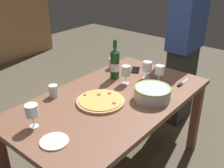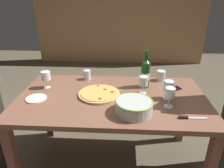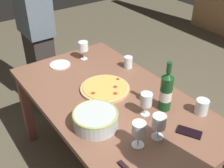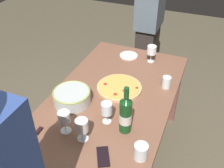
# 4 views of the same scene
# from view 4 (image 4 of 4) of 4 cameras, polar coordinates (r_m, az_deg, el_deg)

# --- Properties ---
(ground_plane) EXTENTS (8.00, 8.00, 0.00)m
(ground_plane) POSITION_cam_4_polar(r_m,az_deg,el_deg) (2.53, 0.00, -16.03)
(ground_plane) COLOR brown
(dining_table) EXTENTS (1.60, 0.90, 0.75)m
(dining_table) POSITION_cam_4_polar(r_m,az_deg,el_deg) (2.05, 0.00, -4.71)
(dining_table) COLOR brown
(dining_table) RESTS_ON ground
(pizza) EXTENTS (0.36, 0.36, 0.03)m
(pizza) POSITION_cam_4_polar(r_m,az_deg,el_deg) (2.06, 1.61, -0.72)
(pizza) COLOR tan
(pizza) RESTS_ON dining_table
(serving_bowl) EXTENTS (0.28, 0.28, 0.10)m
(serving_bowl) POSITION_cam_4_polar(r_m,az_deg,el_deg) (1.92, -8.82, -2.68)
(serving_bowl) COLOR silver
(serving_bowl) RESTS_ON dining_table
(wine_bottle) EXTENTS (0.08, 0.08, 0.35)m
(wine_bottle) POSITION_cam_4_polar(r_m,az_deg,el_deg) (1.64, 3.01, -6.73)
(wine_bottle) COLOR #15451C
(wine_bottle) RESTS_ON dining_table
(wine_glass_near_pizza) EXTENTS (0.08, 0.08, 0.16)m
(wine_glass_near_pizza) POSITION_cam_4_polar(r_m,az_deg,el_deg) (2.38, 8.71, 7.25)
(wine_glass_near_pizza) COLOR white
(wine_glass_near_pizza) RESTS_ON dining_table
(wine_glass_by_bottle) EXTENTS (0.08, 0.08, 0.16)m
(wine_glass_by_bottle) POSITION_cam_4_polar(r_m,az_deg,el_deg) (1.67, -10.49, -7.31)
(wine_glass_by_bottle) COLOR white
(wine_glass_by_bottle) RESTS_ON dining_table
(wine_glass_far_left) EXTENTS (0.08, 0.08, 0.16)m
(wine_glass_far_left) POSITION_cam_4_polar(r_m,az_deg,el_deg) (1.61, -6.65, -9.27)
(wine_glass_far_left) COLOR white
(wine_glass_far_left) RESTS_ON dining_table
(wine_glass_far_right) EXTENTS (0.08, 0.08, 0.16)m
(wine_glass_far_right) POSITION_cam_4_polar(r_m,az_deg,el_deg) (1.71, -1.18, -5.52)
(wine_glass_far_right) COLOR white
(wine_glass_far_right) RESTS_ON dining_table
(cup_amber) EXTENTS (0.07, 0.07, 0.10)m
(cup_amber) POSITION_cam_4_polar(r_m,az_deg,el_deg) (2.10, 11.87, 0.39)
(cup_amber) COLOR white
(cup_amber) RESTS_ON dining_table
(cup_ceramic) EXTENTS (0.08, 0.08, 0.10)m
(cup_ceramic) POSITION_cam_4_polar(r_m,az_deg,el_deg) (1.56, 6.37, -14.53)
(cup_ceramic) COLOR white
(cup_ceramic) RESTS_ON dining_table
(side_plate) EXTENTS (0.17, 0.17, 0.01)m
(side_plate) POSITION_cam_4_polar(r_m,az_deg,el_deg) (2.50, 3.68, 6.27)
(side_plate) COLOR white
(side_plate) RESTS_ON dining_table
(cell_phone) EXTENTS (0.16, 0.13, 0.01)m
(cell_phone) POSITION_cam_4_polar(r_m,az_deg,el_deg) (1.58, -1.99, -15.66)
(cell_phone) COLOR black
(cell_phone) RESTS_ON dining_table
(pizza_knife) EXTENTS (0.20, 0.03, 0.02)m
(pizza_knife) POSITION_cam_4_polar(r_m,az_deg,el_deg) (1.76, -16.49, -10.78)
(pizza_knife) COLOR silver
(pizza_knife) RESTS_ON dining_table
(person_host) EXTENTS (0.38, 0.24, 1.70)m
(person_host) POSITION_cam_4_polar(r_m,az_deg,el_deg) (2.92, 8.16, 13.12)
(person_host) COLOR #332B28
(person_host) RESTS_ON ground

